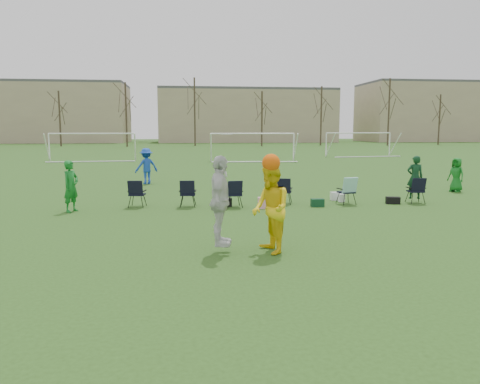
{
  "coord_description": "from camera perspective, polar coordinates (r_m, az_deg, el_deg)",
  "views": [
    {
      "loc": [
        -2.09,
        -8.79,
        2.75
      ],
      "look_at": [
        -0.74,
        2.32,
        1.25
      ],
      "focal_mm": 35.0,
      "sensor_mm": 36.0,
      "label": 1
    }
  ],
  "objects": [
    {
      "name": "ground",
      "position": [
        9.45,
        6.24,
        -9.33
      ],
      "size": [
        260.0,
        260.0,
        0.0
      ],
      "primitive_type": "plane",
      "color": "#284C17",
      "rests_on": "ground"
    },
    {
      "name": "fielder_green_near",
      "position": [
        16.63,
        -19.91,
        0.67
      ],
      "size": [
        0.66,
        0.75,
        1.73
      ],
      "primitive_type": "imported",
      "rotation": [
        0.0,
        0.0,
        1.08
      ],
      "color": "#147324",
      "rests_on": "ground"
    },
    {
      "name": "fielder_blue",
      "position": [
        24.21,
        -11.34,
        3.12
      ],
      "size": [
        1.35,
        1.09,
        1.82
      ],
      "primitive_type": "imported",
      "rotation": [
        0.0,
        0.0,
        3.56
      ],
      "color": "#1742B1",
      "rests_on": "ground"
    },
    {
      "name": "fielder_green_far",
      "position": [
        22.85,
        24.86,
        1.91
      ],
      "size": [
        0.74,
        0.87,
        1.51
      ],
      "primitive_type": "imported",
      "rotation": [
        0.0,
        0.0,
        -1.15
      ],
      "color": "#12691D",
      "rests_on": "ground"
    },
    {
      "name": "center_contest",
      "position": [
        10.34,
        1.11,
        -1.53
      ],
      "size": [
        1.93,
        1.24,
        2.67
      ],
      "color": "silver",
      "rests_on": "ground"
    },
    {
      "name": "sideline_setup",
      "position": [
        17.27,
        6.54,
        0.17
      ],
      "size": [
        11.0,
        1.85,
        1.78
      ],
      "color": "#0E361C",
      "rests_on": "ground"
    },
    {
      "name": "goal_left",
      "position": [
        43.52,
        -17.53,
        6.19
      ],
      "size": [
        7.39,
        0.76,
        2.46
      ],
      "rotation": [
        0.0,
        0.0,
        0.09
      ],
      "color": "white",
      "rests_on": "ground"
    },
    {
      "name": "goal_mid",
      "position": [
        41.25,
        1.54,
        6.47
      ],
      "size": [
        7.4,
        0.63,
        2.46
      ],
      "rotation": [
        0.0,
        0.0,
        -0.07
      ],
      "color": "white",
      "rests_on": "ground"
    },
    {
      "name": "goal_right",
      "position": [
        50.18,
        14.27,
        6.45
      ],
      "size": [
        7.35,
        1.14,
        2.46
      ],
      "rotation": [
        0.0,
        0.0,
        0.14
      ],
      "color": "white",
      "rests_on": "ground"
    },
    {
      "name": "tree_line",
      "position": [
        78.71,
        -5.33,
        9.29
      ],
      "size": [
        110.28,
        3.28,
        11.4
      ],
      "color": "#382B21",
      "rests_on": "ground"
    },
    {
      "name": "building_row",
      "position": [
        105.21,
        -2.18,
        9.38
      ],
      "size": [
        126.0,
        16.0,
        13.0
      ],
      "color": "tan",
      "rests_on": "ground"
    }
  ]
}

